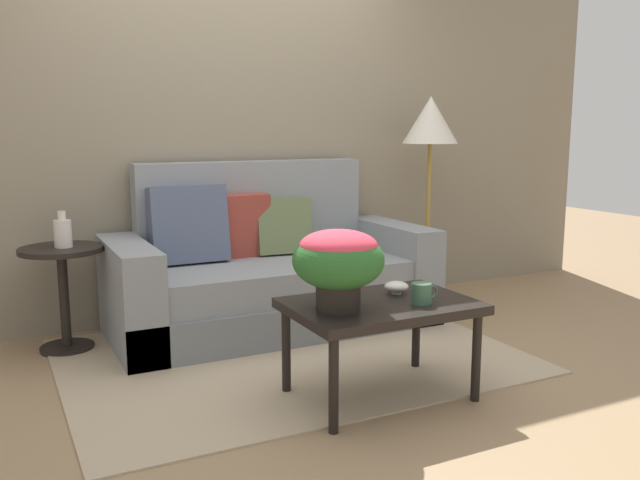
# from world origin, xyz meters

# --- Properties ---
(ground_plane) EXTENTS (14.00, 14.00, 0.00)m
(ground_plane) POSITION_xyz_m (0.00, 0.00, 0.00)
(ground_plane) COLOR #997A56
(wall_back) EXTENTS (6.40, 0.12, 2.99)m
(wall_back) POSITION_xyz_m (0.00, 1.28, 1.50)
(wall_back) COLOR gray
(wall_back) RESTS_ON ground
(area_rug) EXTENTS (2.47, 1.85, 0.01)m
(area_rug) POSITION_xyz_m (0.00, 0.19, 0.01)
(area_rug) COLOR tan
(area_rug) RESTS_ON ground
(couch) EXTENTS (2.04, 0.90, 1.07)m
(couch) POSITION_xyz_m (0.12, 0.80, 0.33)
(couch) COLOR slate
(couch) RESTS_ON ground
(coffee_table) EXTENTS (0.87, 0.60, 0.48)m
(coffee_table) POSITION_xyz_m (0.16, -0.52, 0.42)
(coffee_table) COLOR black
(coffee_table) RESTS_ON ground
(side_table) EXTENTS (0.47, 0.47, 0.61)m
(side_table) POSITION_xyz_m (-1.12, 0.89, 0.42)
(side_table) COLOR black
(side_table) RESTS_ON ground
(floor_lamp) EXTENTS (0.40, 0.40, 1.51)m
(floor_lamp) POSITION_xyz_m (1.43, 0.88, 1.25)
(floor_lamp) COLOR olive
(floor_lamp) RESTS_ON ground
(potted_plant) EXTENTS (0.42, 0.42, 0.37)m
(potted_plant) POSITION_xyz_m (-0.09, -0.55, 0.71)
(potted_plant) COLOR black
(potted_plant) RESTS_ON coffee_table
(coffee_mug) EXTENTS (0.14, 0.10, 0.10)m
(coffee_mug) POSITION_xyz_m (0.31, -0.64, 0.52)
(coffee_mug) COLOR #3D664C
(coffee_mug) RESTS_ON coffee_table
(snack_bowl) EXTENTS (0.12, 0.12, 0.06)m
(snack_bowl) POSITION_xyz_m (0.31, -0.43, 0.51)
(snack_bowl) COLOR silver
(snack_bowl) RESTS_ON coffee_table
(table_vase) EXTENTS (0.10, 0.10, 0.21)m
(table_vase) POSITION_xyz_m (-1.10, 0.87, 0.70)
(table_vase) COLOR silver
(table_vase) RESTS_ON side_table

